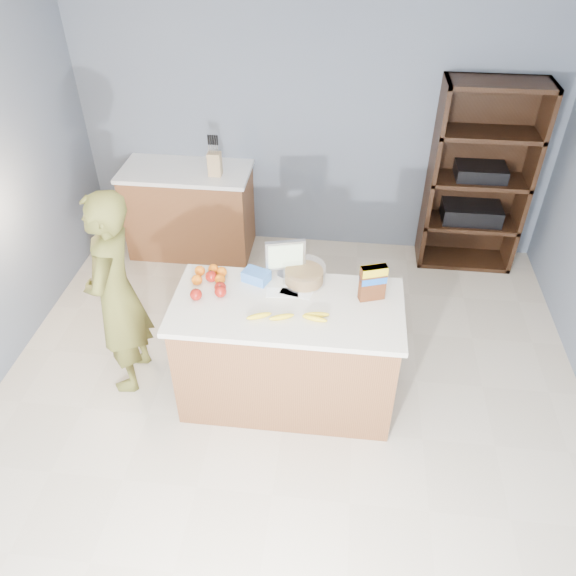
# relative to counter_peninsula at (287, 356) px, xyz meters

# --- Properties ---
(floor) EXTENTS (4.50, 5.00, 0.02)m
(floor) POSITION_rel_counter_peninsula_xyz_m (0.00, -0.30, -0.42)
(floor) COLOR beige
(floor) RESTS_ON ground
(walls) EXTENTS (4.52, 5.02, 2.51)m
(walls) POSITION_rel_counter_peninsula_xyz_m (0.00, -0.30, 1.24)
(walls) COLOR slate
(walls) RESTS_ON ground
(counter_peninsula) EXTENTS (1.56, 0.76, 0.90)m
(counter_peninsula) POSITION_rel_counter_peninsula_xyz_m (0.00, 0.00, 0.00)
(counter_peninsula) COLOR brown
(counter_peninsula) RESTS_ON ground
(back_cabinet) EXTENTS (1.24, 0.62, 0.90)m
(back_cabinet) POSITION_rel_counter_peninsula_xyz_m (-1.20, 1.90, 0.04)
(back_cabinet) COLOR brown
(back_cabinet) RESTS_ON ground
(shelving_unit) EXTENTS (0.90, 0.40, 1.80)m
(shelving_unit) POSITION_rel_counter_peninsula_xyz_m (1.55, 2.05, 0.45)
(shelving_unit) COLOR black
(shelving_unit) RESTS_ON ground
(person) EXTENTS (0.42, 0.61, 1.62)m
(person) POSITION_rel_counter_peninsula_xyz_m (-1.22, 0.07, 0.39)
(person) COLOR brown
(person) RESTS_ON ground
(knife_block) EXTENTS (0.12, 0.10, 0.31)m
(knife_block) POSITION_rel_counter_peninsula_xyz_m (-0.88, 1.82, 0.60)
(knife_block) COLOR tan
(knife_block) RESTS_ON back_cabinet
(envelopes) EXTENTS (0.33, 0.16, 0.00)m
(envelopes) POSITION_rel_counter_peninsula_xyz_m (0.00, 0.13, 0.49)
(envelopes) COLOR white
(envelopes) RESTS_ON counter_peninsula
(bananas) EXTENTS (0.54, 0.14, 0.04)m
(bananas) POSITION_rel_counter_peninsula_xyz_m (0.05, -0.14, 0.50)
(bananas) COLOR yellow
(bananas) RESTS_ON counter_peninsula
(apples) EXTENTS (0.24, 0.29, 0.08)m
(apples) POSITION_rel_counter_peninsula_xyz_m (-0.52, 0.07, 0.53)
(apples) COLOR maroon
(apples) RESTS_ON counter_peninsula
(oranges) EXTENTS (0.24, 0.21, 0.07)m
(oranges) POSITION_rel_counter_peninsula_xyz_m (-0.57, 0.23, 0.52)
(oranges) COLOR orange
(oranges) RESTS_ON counter_peninsula
(blue_carton) EXTENTS (0.21, 0.18, 0.08)m
(blue_carton) POSITION_rel_counter_peninsula_xyz_m (-0.25, 0.24, 0.52)
(blue_carton) COLOR blue
(blue_carton) RESTS_ON counter_peninsula
(salad_bowl) EXTENTS (0.30, 0.30, 0.13)m
(salad_bowl) POSITION_rel_counter_peninsula_xyz_m (0.09, 0.27, 0.54)
(salad_bowl) COLOR #267219
(salad_bowl) RESTS_ON counter_peninsula
(tv) EXTENTS (0.28, 0.12, 0.28)m
(tv) POSITION_rel_counter_peninsula_xyz_m (-0.05, 0.33, 0.64)
(tv) COLOR silver
(tv) RESTS_ON counter_peninsula
(cereal_box) EXTENTS (0.19, 0.12, 0.26)m
(cereal_box) POSITION_rel_counter_peninsula_xyz_m (0.56, 0.13, 0.64)
(cereal_box) COLOR #592B14
(cereal_box) RESTS_ON counter_peninsula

